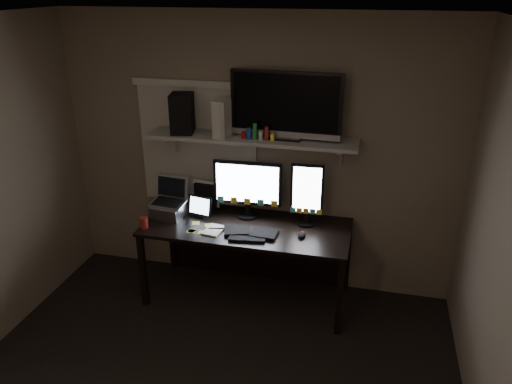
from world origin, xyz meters
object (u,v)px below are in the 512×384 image
(keyboard, at_px, (250,232))
(monitor_portrait, at_px, (307,195))
(cup, at_px, (144,223))
(tv, at_px, (286,106))
(laptop, at_px, (168,199))
(desk, at_px, (250,237))
(monitor_landscape, at_px, (248,189))
(mouse, at_px, (302,235))
(tablet, at_px, (200,207))
(game_console, at_px, (225,117))
(speaker, at_px, (182,113))

(keyboard, bearing_deg, monitor_portrait, 27.53)
(cup, bearing_deg, tv, 22.07)
(keyboard, xyz_separation_m, tv, (0.21, 0.36, 1.02))
(monitor_portrait, distance_m, laptop, 1.24)
(desk, relative_size, monitor_landscape, 2.93)
(tv, bearing_deg, mouse, -52.60)
(monitor_portrait, distance_m, tablet, 0.97)
(mouse, bearing_deg, keyboard, -173.48)
(tablet, xyz_separation_m, laptop, (-0.28, -0.07, 0.07))
(keyboard, xyz_separation_m, cup, (-0.92, -0.11, 0.04))
(mouse, bearing_deg, desk, 157.10)
(keyboard, distance_m, tv, 1.10)
(game_console, bearing_deg, laptop, -142.51)
(mouse, xyz_separation_m, tablet, (-0.95, 0.17, 0.08))
(desk, relative_size, keyboard, 3.88)
(mouse, relative_size, cup, 0.99)
(monitor_portrait, xyz_separation_m, game_console, (-0.73, 0.03, 0.63))
(keyboard, distance_m, game_console, 1.00)
(monitor_portrait, bearing_deg, speaker, 176.25)
(desk, relative_size, monitor_portrait, 3.18)
(tablet, distance_m, laptop, 0.30)
(cup, bearing_deg, game_console, 34.41)
(keyboard, bearing_deg, tv, 52.21)
(monitor_portrait, bearing_deg, tv, 161.12)
(tv, bearing_deg, desk, -159.48)
(cup, distance_m, game_console, 1.14)
(keyboard, bearing_deg, game_console, 126.22)
(cup, bearing_deg, monitor_portrait, 16.37)
(keyboard, height_order, speaker, speaker)
(tablet, height_order, tv, tv)
(desk, xyz_separation_m, cup, (-0.85, -0.37, 0.23))
(monitor_landscape, bearing_deg, cup, -154.05)
(speaker, bearing_deg, game_console, -11.78)
(monitor_portrait, bearing_deg, desk, -178.75)
(tablet, bearing_deg, desk, 17.26)
(mouse, xyz_separation_m, game_console, (-0.73, 0.27, 0.89))
(cup, xyz_separation_m, game_console, (0.62, 0.43, 0.86))
(monitor_portrait, bearing_deg, game_console, 175.46)
(cup, height_order, speaker, speaker)
(laptop, distance_m, speaker, 0.78)
(monitor_portrait, relative_size, game_console, 1.78)
(laptop, xyz_separation_m, speaker, (0.11, 0.18, 0.75))
(laptop, height_order, tv, tv)
(mouse, distance_m, speaker, 1.46)
(game_console, bearing_deg, monitor_landscape, 19.61)
(monitor_portrait, bearing_deg, cup, -165.80)
(tablet, bearing_deg, monitor_portrait, 16.01)
(mouse, bearing_deg, monitor_portrait, 91.08)
(game_console, bearing_deg, tablet, -136.40)
(tablet, bearing_deg, keyboard, -11.02)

